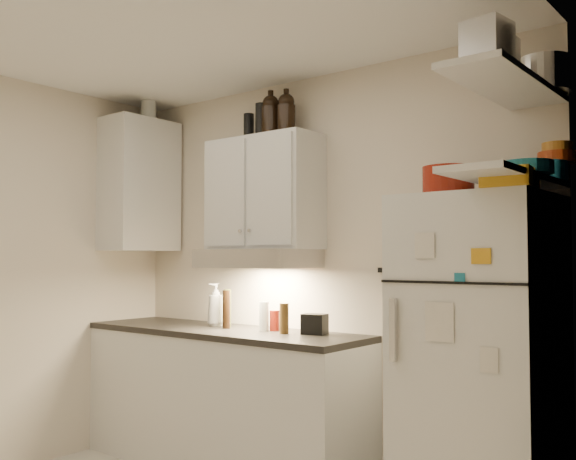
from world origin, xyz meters
The scene contains 34 objects.
ceiling centered at (0.00, 0.00, 2.61)m, with size 3.20×3.00×0.02m, color white.
back_wall centered at (0.00, 1.51, 1.30)m, with size 3.20×0.02×2.60m, color beige.
right_wall centered at (1.61, 0.00, 1.30)m, with size 0.02×3.00×2.60m, color beige.
base_cabinet centered at (-0.55, 1.20, 0.44)m, with size 2.10×0.60×0.88m, color silver.
countertop centered at (-0.55, 1.20, 0.90)m, with size 2.10×0.62×0.04m, color black.
upper_cabinet centered at (-0.30, 1.33, 1.83)m, with size 0.80×0.33×0.75m, color silver.
side_cabinet centered at (-1.44, 1.20, 1.95)m, with size 0.33×0.55×1.00m, color silver.
range_hood centered at (-0.30, 1.27, 1.39)m, with size 0.76×0.46×0.12m, color silver.
fridge centered at (1.25, 1.16, 0.85)m, with size 0.70×0.68×1.70m, color white.
shelf_hi centered at (1.45, 1.02, 2.20)m, with size 0.30×0.95×0.03m, color silver.
shelf_lo centered at (1.45, 1.02, 1.76)m, with size 0.30×0.95×0.03m, color silver.
knife_strip centered at (0.70, 1.49, 1.32)m, with size 0.42×0.02×0.03m, color black.
dutch_oven centered at (1.13, 1.07, 1.77)m, with size 0.25×0.25×0.15m, color maroon.
book_stack centered at (1.49, 0.93, 1.74)m, with size 0.21×0.26×0.09m, color gold.
spice_jar centered at (1.37, 1.06, 1.76)m, with size 0.07×0.07×0.11m, color silver.
stock_pot centered at (1.53, 1.36, 2.30)m, with size 0.25×0.25×0.18m, color silver.
tin_a centered at (1.41, 0.97, 2.31)m, with size 0.20×0.18×0.20m, color #AAAAAD.
tin_b centered at (1.49, 0.69, 2.30)m, with size 0.17×0.17×0.17m, color #AAAAAD.
bowl_teal centered at (1.50, 1.38, 1.82)m, with size 0.24×0.24×0.10m, color teal.
bowl_orange centered at (1.55, 1.45, 1.90)m, with size 0.19×0.19×0.06m, color #C43C12.
bowl_yellow centered at (1.55, 1.45, 1.95)m, with size 0.15×0.15×0.05m, color #C57922.
plates centered at (1.53, 1.06, 1.80)m, with size 0.24×0.24×0.06m, color teal.
growler_a centered at (-0.26, 1.35, 2.35)m, with size 0.13×0.13×0.30m, color black, non-canonical shape.
growler_b centered at (-0.12, 1.35, 2.34)m, with size 0.12×0.12×0.29m, color black, non-canonical shape.
thermos_a centered at (-0.34, 1.35, 2.32)m, with size 0.08×0.08×0.24m, color black.
thermos_b centered at (-0.51, 1.41, 2.30)m, with size 0.07×0.07×0.21m, color black.
side_jar centered at (-1.38, 1.23, 2.53)m, with size 0.11×0.11×0.15m, color silver.
soap_bottle centered at (-0.71, 1.29, 1.09)m, with size 0.13×0.13×0.33m, color silver.
pepper_mill centered at (-0.04, 1.23, 1.01)m, with size 0.06×0.06×0.19m, color brown.
oil_bottle centered at (-0.59, 1.29, 1.05)m, with size 0.05×0.05×0.26m, color #596A1A.
vinegar_bottle centered at (-0.53, 1.22, 1.05)m, with size 0.05×0.05×0.26m, color black.
clear_bottle centered at (-0.24, 1.26, 1.01)m, with size 0.06×0.06×0.19m, color silver.
red_jar centered at (-0.19, 1.31, 0.99)m, with size 0.07×0.07×0.13m, color maroon.
caddy centered at (0.13, 1.32, 0.98)m, with size 0.15×0.11×0.13m, color black.
Camera 1 is at (2.48, -1.92, 1.39)m, focal length 40.00 mm.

